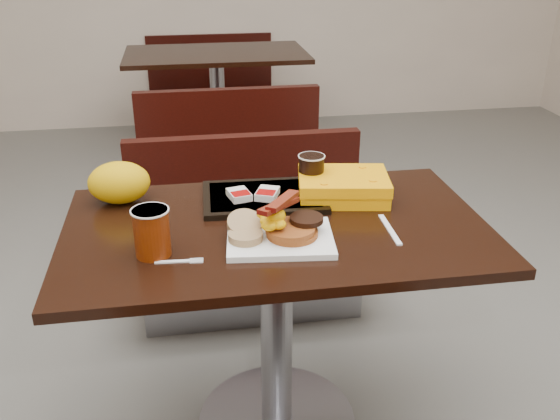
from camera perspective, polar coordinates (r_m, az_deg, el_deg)
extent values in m
cube|color=white|center=(1.65, 0.01, -2.68)|extent=(0.31, 0.25, 0.02)
cylinder|color=#994419|center=(1.65, 1.14, -1.91)|extent=(0.17, 0.17, 0.03)
cylinder|color=black|center=(1.66, 2.48, -0.85)|extent=(0.10, 0.10, 0.01)
ellipsoid|color=#FFA705|center=(1.62, -0.46, -0.71)|extent=(0.11, 0.10, 0.05)
cylinder|color=#A17B55|center=(1.63, -3.23, -2.45)|extent=(0.10, 0.10, 0.02)
cylinder|color=#A17B55|center=(1.67, -3.31, -1.28)|extent=(0.10, 0.11, 0.06)
cylinder|color=#963005|center=(1.60, -11.84, -2.06)|extent=(0.10, 0.10, 0.13)
cube|color=white|center=(1.74, 10.18, -1.78)|extent=(0.02, 0.19, 0.00)
cube|color=#C65708|center=(1.73, -0.75, -1.50)|extent=(0.04, 0.03, 0.01)
cube|color=#8C0504|center=(1.80, -0.47, -0.39)|extent=(0.04, 0.04, 0.01)
cube|color=black|center=(1.90, -1.50, 1.21)|extent=(0.38, 0.28, 0.02)
cube|color=silver|center=(1.87, -3.82, 1.43)|extent=(0.08, 0.09, 0.02)
cube|color=silver|center=(1.87, -1.19, 1.53)|extent=(0.09, 0.10, 0.02)
cylinder|color=black|center=(1.93, 2.92, 3.55)|extent=(0.10, 0.10, 0.11)
cube|color=orange|center=(1.91, 5.89, 2.19)|extent=(0.31, 0.25, 0.07)
ellipsoid|color=#E0B207|center=(1.92, -14.73, 2.48)|extent=(0.23, 0.20, 0.13)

